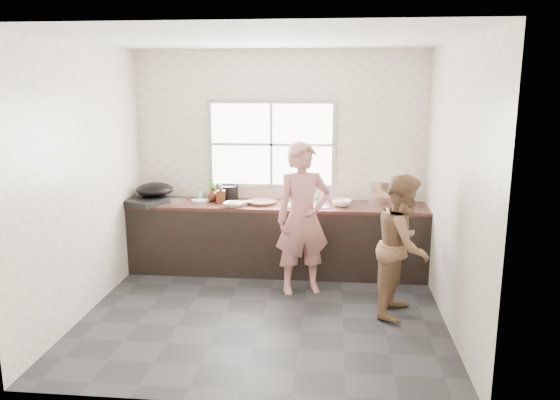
# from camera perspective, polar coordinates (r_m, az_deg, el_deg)

# --- Properties ---
(floor) EXTENTS (3.60, 3.20, 0.01)m
(floor) POSITION_cam_1_polar(r_m,az_deg,el_deg) (5.68, -1.70, -11.86)
(floor) COLOR #28282B
(floor) RESTS_ON ground
(ceiling) EXTENTS (3.60, 3.20, 0.01)m
(ceiling) POSITION_cam_1_polar(r_m,az_deg,el_deg) (5.19, -1.90, 16.56)
(ceiling) COLOR silver
(ceiling) RESTS_ON wall_back
(wall_back) EXTENTS (3.60, 0.01, 2.70)m
(wall_back) POSITION_cam_1_polar(r_m,az_deg,el_deg) (6.84, -0.03, 4.18)
(wall_back) COLOR beige
(wall_back) RESTS_ON ground
(wall_left) EXTENTS (0.01, 3.20, 2.70)m
(wall_left) POSITION_cam_1_polar(r_m,az_deg,el_deg) (5.79, -19.81, 1.93)
(wall_left) COLOR beige
(wall_left) RESTS_ON ground
(wall_right) EXTENTS (0.01, 3.20, 2.70)m
(wall_right) POSITION_cam_1_polar(r_m,az_deg,el_deg) (5.35, 17.77, 1.26)
(wall_right) COLOR silver
(wall_right) RESTS_ON ground
(wall_front) EXTENTS (3.60, 0.01, 2.70)m
(wall_front) POSITION_cam_1_polar(r_m,az_deg,el_deg) (3.73, -5.02, -2.86)
(wall_front) COLOR beige
(wall_front) RESTS_ON ground
(cabinet) EXTENTS (3.60, 0.62, 0.82)m
(cabinet) POSITION_cam_1_polar(r_m,az_deg,el_deg) (6.74, -0.30, -4.14)
(cabinet) COLOR black
(cabinet) RESTS_ON floor
(countertop) EXTENTS (3.60, 0.64, 0.04)m
(countertop) POSITION_cam_1_polar(r_m,az_deg,el_deg) (6.63, -0.31, -0.57)
(countertop) COLOR #381C17
(countertop) RESTS_ON cabinet
(sink) EXTENTS (0.55, 0.45, 0.02)m
(sink) POSITION_cam_1_polar(r_m,az_deg,el_deg) (6.60, 2.72, -0.43)
(sink) COLOR silver
(sink) RESTS_ON countertop
(faucet) EXTENTS (0.02, 0.02, 0.30)m
(faucet) POSITION_cam_1_polar(r_m,az_deg,el_deg) (6.76, 2.82, 1.14)
(faucet) COLOR silver
(faucet) RESTS_ON countertop
(window_frame) EXTENTS (1.60, 0.05, 1.10)m
(window_frame) POSITION_cam_1_polar(r_m,az_deg,el_deg) (6.81, -0.89, 5.84)
(window_frame) COLOR #9EA0A5
(window_frame) RESTS_ON wall_back
(window_glazing) EXTENTS (1.50, 0.01, 1.00)m
(window_glazing) POSITION_cam_1_polar(r_m,az_deg,el_deg) (6.79, -0.91, 5.81)
(window_glazing) COLOR white
(window_glazing) RESTS_ON window_frame
(woman) EXTENTS (0.67, 0.55, 1.58)m
(woman) POSITION_cam_1_polar(r_m,az_deg,el_deg) (6.00, 2.40, -2.48)
(woman) COLOR tan
(woman) RESTS_ON floor
(person_side) EXTENTS (0.73, 0.83, 1.43)m
(person_side) POSITION_cam_1_polar(r_m,az_deg,el_deg) (5.59, 12.76, -4.66)
(person_side) COLOR brown
(person_side) RESTS_ON floor
(cutting_board) EXTENTS (0.46, 0.46, 0.04)m
(cutting_board) POSITION_cam_1_polar(r_m,az_deg,el_deg) (6.63, -1.91, -0.24)
(cutting_board) COLOR #2F1F12
(cutting_board) RESTS_ON countertop
(cleaver) EXTENTS (0.22, 0.21, 0.01)m
(cleaver) POSITION_cam_1_polar(r_m,az_deg,el_deg) (6.56, -3.76, -0.18)
(cleaver) COLOR #ACB0B3
(cleaver) RESTS_ON cutting_board
(bowl_mince) EXTENTS (0.27, 0.27, 0.06)m
(bowl_mince) POSITION_cam_1_polar(r_m,az_deg,el_deg) (6.49, -4.89, -0.47)
(bowl_mince) COLOR white
(bowl_mince) RESTS_ON countertop
(bowl_crabs) EXTENTS (0.23, 0.23, 0.06)m
(bowl_crabs) POSITION_cam_1_polar(r_m,az_deg,el_deg) (6.56, 6.44, -0.36)
(bowl_crabs) COLOR white
(bowl_crabs) RESTS_ON countertop
(bowl_held) EXTENTS (0.25, 0.25, 0.07)m
(bowl_held) POSITION_cam_1_polar(r_m,az_deg,el_deg) (6.39, 2.03, -0.57)
(bowl_held) COLOR white
(bowl_held) RESTS_ON countertop
(black_pot) EXTENTS (0.30, 0.30, 0.17)m
(black_pot) POSITION_cam_1_polar(r_m,az_deg,el_deg) (6.92, -5.40, 0.81)
(black_pot) COLOR black
(black_pot) RESTS_ON countertop
(plate_food) EXTENTS (0.20, 0.20, 0.02)m
(plate_food) POSITION_cam_1_polar(r_m,az_deg,el_deg) (6.86, -8.40, -0.03)
(plate_food) COLOR silver
(plate_food) RESTS_ON countertop
(bottle_green) EXTENTS (0.13, 0.13, 0.26)m
(bottle_green) POSITION_cam_1_polar(r_m,az_deg,el_deg) (6.96, -7.03, 1.23)
(bottle_green) COLOR green
(bottle_green) RESTS_ON countertop
(bottle_brown_tall) EXTENTS (0.11, 0.11, 0.22)m
(bottle_brown_tall) POSITION_cam_1_polar(r_m,az_deg,el_deg) (6.70, -6.22, 0.60)
(bottle_brown_tall) COLOR #4B2212
(bottle_brown_tall) RESTS_ON countertop
(bottle_brown_short) EXTENTS (0.14, 0.14, 0.16)m
(bottle_brown_short) POSITION_cam_1_polar(r_m,az_deg,el_deg) (6.81, -6.97, 0.54)
(bottle_brown_short) COLOR #3D180F
(bottle_brown_short) RESTS_ON countertop
(glass_jar) EXTENTS (0.06, 0.06, 0.09)m
(glass_jar) POSITION_cam_1_polar(r_m,az_deg,el_deg) (7.01, -8.33, 0.55)
(glass_jar) COLOR white
(glass_jar) RESTS_ON countertop
(burner) EXTENTS (0.59, 0.59, 0.07)m
(burner) POSITION_cam_1_polar(r_m,az_deg,el_deg) (6.81, -14.03, -0.14)
(burner) COLOR black
(burner) RESTS_ON countertop
(wok) EXTENTS (0.60, 0.60, 0.17)m
(wok) POSITION_cam_1_polar(r_m,az_deg,el_deg) (6.92, -12.95, 1.06)
(wok) COLOR black
(wok) RESTS_ON burner
(dish_rack) EXTENTS (0.37, 0.26, 0.27)m
(dish_rack) POSITION_cam_1_polar(r_m,az_deg,el_deg) (6.79, 10.78, 0.87)
(dish_rack) COLOR white
(dish_rack) RESTS_ON countertop
(pot_lid_left) EXTENTS (0.26, 0.26, 0.01)m
(pot_lid_left) POSITION_cam_1_polar(r_m,az_deg,el_deg) (6.92, -10.89, -0.03)
(pot_lid_left) COLOR silver
(pot_lid_left) RESTS_ON countertop
(pot_lid_right) EXTENTS (0.28, 0.28, 0.01)m
(pot_lid_right) POSITION_cam_1_polar(r_m,az_deg,el_deg) (6.81, -8.18, -0.13)
(pot_lid_right) COLOR #B4B8BC
(pot_lid_right) RESTS_ON countertop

